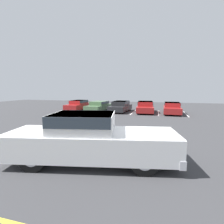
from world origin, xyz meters
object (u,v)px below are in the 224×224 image
parked_sedan_d (145,107)px  parked_sedan_e (172,108)px  parked_sedan_a (79,105)px  parked_sedan_c (121,106)px  pickup_truck (92,138)px  parked_sedan_b (99,106)px

parked_sedan_d → parked_sedan_e: size_ratio=1.08×
parked_sedan_e → parked_sedan_d: bearing=-93.3°
parked_sedan_a → parked_sedan_c: bearing=92.9°
parked_sedan_e → pickup_truck: bearing=-13.2°
parked_sedan_a → parked_sedan_b: (2.71, 0.09, -0.04)m
parked_sedan_b → parked_sedan_c: 2.74m
pickup_truck → parked_sedan_e: size_ratio=1.47×
parked_sedan_a → parked_sedan_c: (5.44, 0.01, -0.00)m
pickup_truck → parked_sedan_a: (-7.62, 14.35, -0.24)m
parked_sedan_c → parked_sedan_e: (5.74, -0.20, -0.01)m
parked_sedan_c → parked_sedan_e: size_ratio=1.06×
parked_sedan_a → parked_sedan_c: parked_sedan_a is taller
parked_sedan_b → parked_sedan_d: (5.60, -0.07, 0.05)m
parked_sedan_b → parked_sedan_e: size_ratio=1.10×
parked_sedan_a → parked_sedan_b: 2.71m
parked_sedan_a → parked_sedan_d: parked_sedan_d is taller
parked_sedan_b → parked_sedan_c: bearing=93.7°
pickup_truck → parked_sedan_a: size_ratio=1.44×
parked_sedan_c → parked_sedan_d: 2.86m
parked_sedan_a → parked_sedan_e: bearing=91.8°
pickup_truck → parked_sedan_c: 14.52m
pickup_truck → parked_sedan_a: pickup_truck is taller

